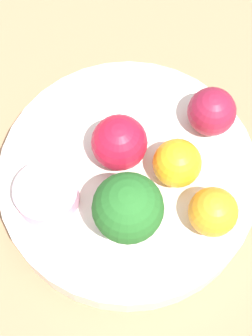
{
  "coord_description": "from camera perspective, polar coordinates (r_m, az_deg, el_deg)",
  "views": [
    {
      "loc": [
        -0.0,
        0.2,
        0.53
      ],
      "look_at": [
        0.0,
        0.0,
        0.07
      ],
      "focal_mm": 60.0,
      "sensor_mm": 36.0,
      "label": 1
    }
  ],
  "objects": [
    {
      "name": "ground_plane",
      "position": [
        0.57,
        -0.0,
        -2.66
      ],
      "size": [
        6.0,
        6.0,
        0.0
      ],
      "primitive_type": "plane",
      "color": "gray"
    },
    {
      "name": "broccoli",
      "position": [
        0.46,
        -0.63,
        -4.13
      ],
      "size": [
        0.06,
        0.06,
        0.07
      ],
      "color": "#99C17A",
      "rests_on": "bowl"
    },
    {
      "name": "orange_front",
      "position": [
        0.5,
        4.96,
        0.85
      ],
      "size": [
        0.04,
        0.04,
        0.04
      ],
      "color": "orange",
      "rests_on": "bowl"
    },
    {
      "name": "table_surface",
      "position": [
        0.56,
        -0.0,
        -2.3
      ],
      "size": [
        1.2,
        1.2,
        0.02
      ],
      "color": "#936D4C",
      "rests_on": "ground_plane"
    },
    {
      "name": "orange_back",
      "position": [
        0.48,
        8.59,
        -4.42
      ],
      "size": [
        0.04,
        0.04,
        0.04
      ],
      "color": "orange",
      "rests_on": "bowl"
    },
    {
      "name": "apple_green",
      "position": [
        0.5,
        -0.93,
        2.6
      ],
      "size": [
        0.05,
        0.05,
        0.05
      ],
      "color": "#B7142D",
      "rests_on": "bowl"
    },
    {
      "name": "small_cup",
      "position": [
        0.5,
        -8.3,
        -2.66
      ],
      "size": [
        0.06,
        0.06,
        0.02
      ],
      "color": "#EA9EC6",
      "rests_on": "bowl"
    },
    {
      "name": "bowl",
      "position": [
        0.53,
        -0.0,
        -1.21
      ],
      "size": [
        0.24,
        0.24,
        0.04
      ],
      "color": "silver",
      "rests_on": "table_surface"
    },
    {
      "name": "apple_red",
      "position": [
        0.52,
        8.47,
        5.7
      ],
      "size": [
        0.05,
        0.05,
        0.05
      ],
      "color": "maroon",
      "rests_on": "bowl"
    }
  ]
}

